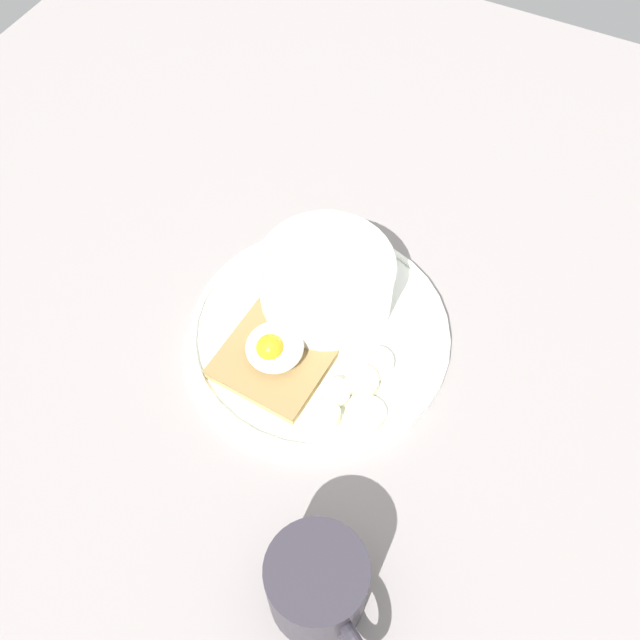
{
  "coord_description": "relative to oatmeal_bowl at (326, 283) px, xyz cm",
  "views": [
    {
      "loc": [
        -32.65,
        -16.53,
        61.31
      ],
      "look_at": [
        0.0,
        0.0,
        5.0
      ],
      "focal_mm": 40.0,
      "sensor_mm": 36.0,
      "label": 1
    }
  ],
  "objects": [
    {
      "name": "banana_slice_back",
      "position": [
        -8.91,
        -5.43,
        -2.62
      ],
      "size": [
        3.85,
        3.87,
        1.61
      ],
      "color": "#EDECBF",
      "rests_on": "plate"
    },
    {
      "name": "banana_slice_right",
      "position": [
        -9.44,
        -8.74,
        -2.66
      ],
      "size": [
        4.27,
        4.18,
        1.64
      ],
      "color": "#F2EFC5",
      "rests_on": "plate"
    },
    {
      "name": "coffee_mug",
      "position": [
        -25.13,
        -11.94,
        0.08
      ],
      "size": [
        7.93,
        10.16,
        8.54
      ],
      "color": "#2B2830",
      "rests_on": "ground_plane"
    },
    {
      "name": "toast_slice",
      "position": [
        -8.19,
        1.12,
        -2.56
      ],
      "size": [
        10.29,
        10.29,
        1.34
      ],
      "color": "olive",
      "rests_on": "plate"
    },
    {
      "name": "oatmeal_bowl",
      "position": [
        0.0,
        0.0,
        0.0
      ],
      "size": [
        13.06,
        13.06,
        6.56
      ],
      "color": "white",
      "rests_on": "plate"
    },
    {
      "name": "banana_slice_inner",
      "position": [
        -11.4,
        -5.67,
        -2.53
      ],
      "size": [
        3.93,
        3.89,
        1.81
      ],
      "color": "beige",
      "rests_on": "plate"
    },
    {
      "name": "banana_slice_front",
      "position": [
        -4.41,
        -7.43,
        -2.77
      ],
      "size": [
        4.76,
        4.75,
        1.21
      ],
      "color": "#F8E5C5",
      "rests_on": "plate"
    },
    {
      "name": "banana_slice_left",
      "position": [
        -6.85,
        -7.16,
        -2.56
      ],
      "size": [
        3.86,
        3.78,
        1.65
      ],
      "color": "#F6E5B0",
      "rests_on": "plate"
    },
    {
      "name": "ground_plane",
      "position": [
        -3.27,
        -1.01,
        -5.31
      ],
      "size": [
        120.0,
        120.0,
        2.0
      ],
      "primitive_type": "cube",
      "color": "gray",
      "rests_on": "ground"
    },
    {
      "name": "plate",
      "position": [
        -3.27,
        -1.01,
        -3.51
      ],
      "size": [
        25.24,
        25.24,
        1.6
      ],
      "color": "white",
      "rests_on": "ground_plane"
    },
    {
      "name": "poached_egg",
      "position": [
        -8.32,
        1.12,
        -0.44
      ],
      "size": [
        5.4,
        5.33,
        3.59
      ],
      "color": "white",
      "rests_on": "toast_slice"
    }
  ]
}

